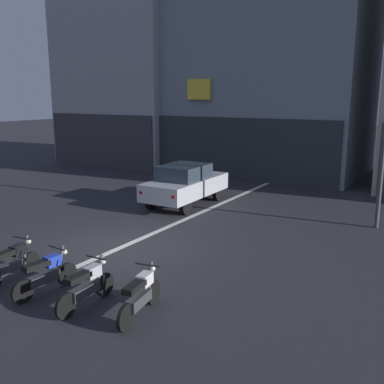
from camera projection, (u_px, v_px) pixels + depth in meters
name	position (u px, v px, depth m)	size (l,w,h in m)	color
ground_plane	(121.00, 247.00, 12.56)	(120.00, 120.00, 0.00)	#2B2B30
lane_centre_line	(219.00, 204.00, 17.54)	(0.20, 18.00, 0.01)	silver
building_corner_left	(141.00, 35.00, 28.74)	(8.26, 8.60, 16.47)	#9E9EA3
building_mid_block	(267.00, 62.00, 24.60)	(10.97, 7.67, 12.32)	gray
car_silver_crossing_near	(185.00, 183.00, 17.30)	(1.86, 4.14, 1.64)	black
motorcycle_black_row_leftmost	(13.00, 262.00, 10.21)	(0.55, 1.67, 0.98)	black
motorcycle_blue_row_left_mid	(46.00, 274.00, 9.55)	(0.55, 1.67, 0.98)	black
motorcycle_silver_row_centre	(86.00, 286.00, 8.95)	(0.55, 1.67, 0.98)	black
motorcycle_white_row_right_mid	(140.00, 295.00, 8.54)	(0.55, 1.66, 0.98)	black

